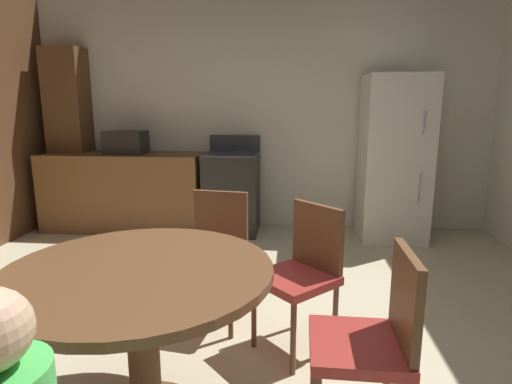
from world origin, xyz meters
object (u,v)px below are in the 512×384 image
Objects in this scene: oven_range at (232,192)px; chair_east at (374,336)px; refrigerator at (394,159)px; chair_north at (216,248)px; chair_northeast at (303,268)px; microwave at (126,142)px; dining_table at (141,302)px.

oven_range reaches higher than chair_east.
chair_east is at bearing -70.73° from oven_range.
refrigerator is 2.02× the size of chair_north.
refrigerator is 3.06m from chair_east.
oven_range is at bearing -115.50° from chair_northeast.
oven_range is at bearing -166.29° from chair_north.
chair_north is (-1.58, -1.94, -0.38)m from refrigerator.
oven_range reaches higher than chair_northeast.
oven_range reaches higher than chair_north.
microwave is 0.38× the size of dining_table.
oven_range is 2.01m from chair_north.
oven_range is at bearing 90.93° from dining_table.
dining_table is 1.01m from chair_east.
refrigerator is at bearing -102.97° from chair_east.
microwave is at bearing -136.45° from chair_north.
dining_table is at bearing -120.46° from refrigerator.
dining_table is at bearing -66.96° from microwave.
refrigerator reaches higher than dining_table.
oven_range is 2.42m from chair_northeast.
chair_east is at bearing 67.57° from chair_northeast.
microwave is 3.80m from chair_east.
chair_northeast is (-0.28, 0.71, 0.00)m from chair_east.
chair_northeast is at bearing -67.57° from chair_east.
microwave is 2.50m from chair_north.
refrigerator is at bearing -1.73° from oven_range.
chair_northeast is at bearing -71.47° from oven_range.
microwave is at bearing -179.83° from oven_range.
chair_north is (-0.58, 0.30, 0.00)m from chair_northeast.
chair_east and chair_northeast have the same top height.
oven_range is 2.50× the size of microwave.
microwave reaches higher than chair_northeast.
dining_table is 1.33× the size of chair_east.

